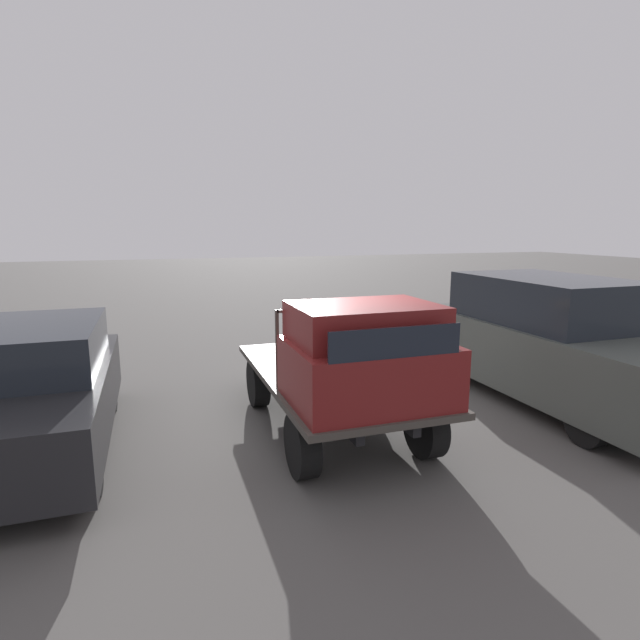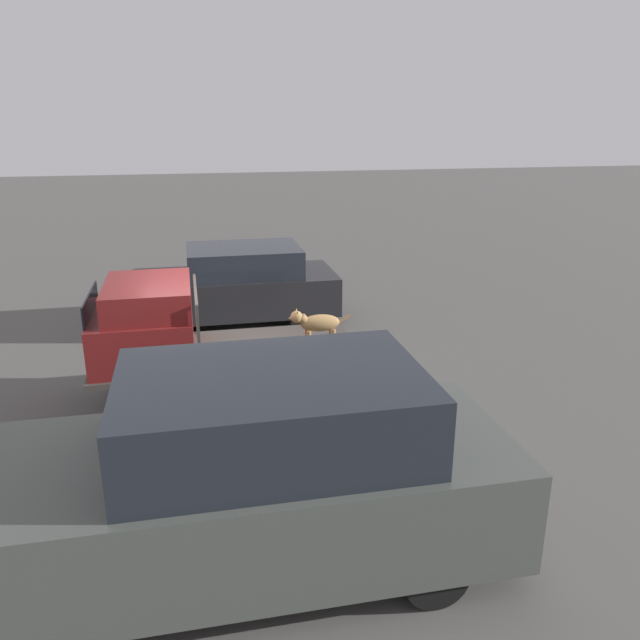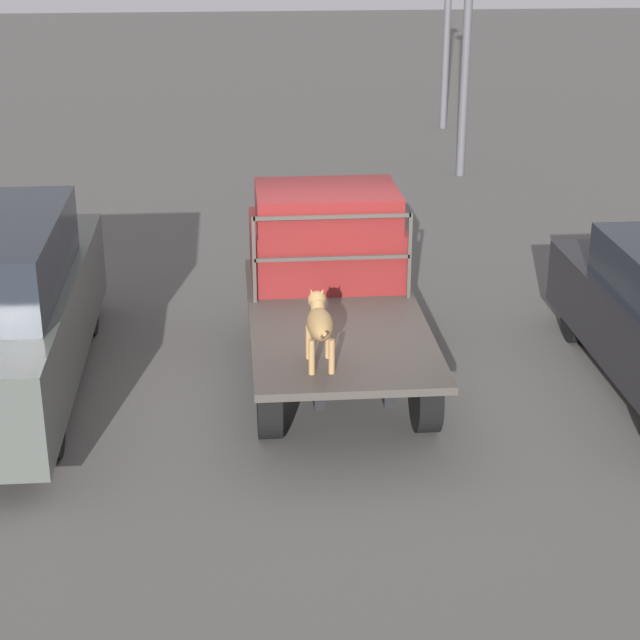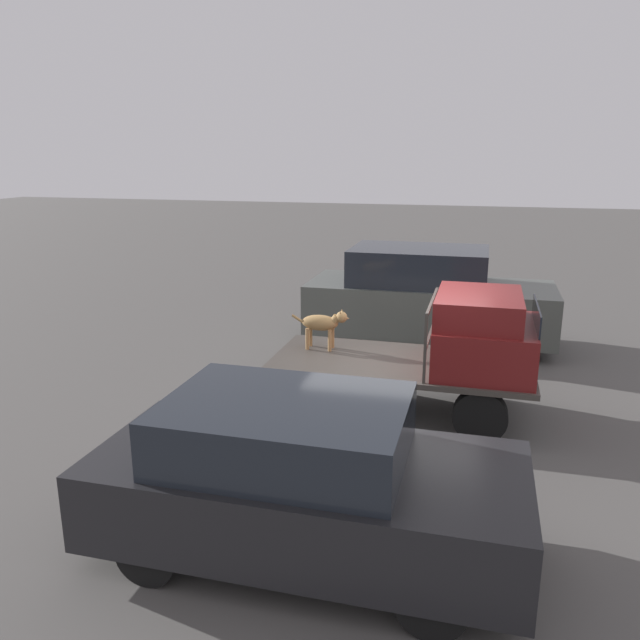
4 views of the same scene
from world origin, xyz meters
name	(u,v)px [view 4 (image 4 of 4)]	position (x,y,z in m)	size (l,w,h in m)	color
ground_plane	(399,410)	(0.00, 0.00, 0.00)	(80.00, 80.00, 0.00)	#514F4C
flatbed_truck	(400,375)	(0.00, 0.00, 0.59)	(3.91, 1.89, 0.81)	black
truck_cab	(482,333)	(1.17, 0.00, 1.33)	(1.40, 1.77, 1.11)	maroon
truck_headboard	(431,322)	(0.43, 0.00, 1.45)	(0.04, 1.77, 0.99)	#3D3833
dog	(324,323)	(-1.29, 0.29, 1.23)	(0.96, 0.25, 0.68)	#9E7547
parked_sedan	(302,479)	(-0.45, -3.80, 0.81)	(4.17, 1.87, 1.60)	black
parked_pickup_far	(427,297)	(0.02, 3.77, 0.97)	(4.99, 2.04, 1.99)	black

